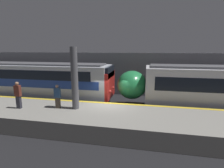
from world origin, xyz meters
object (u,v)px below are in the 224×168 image
(train_boxy, at_px, (1,80))
(person_walking, at_px, (18,94))
(person_waiting, at_px, (58,96))
(support_pillar_near, at_px, (75,79))

(train_boxy, xyz_separation_m, person_walking, (5.61, -4.62, 0.11))
(person_waiting, relative_size, person_walking, 0.88)
(train_boxy, xyz_separation_m, person_waiting, (8.10, -4.07, -0.01))
(support_pillar_near, distance_m, train_boxy, 10.14)
(support_pillar_near, relative_size, person_walking, 2.24)
(train_boxy, bearing_deg, support_pillar_near, -22.94)
(person_waiting, height_order, person_walking, person_walking)
(support_pillar_near, bearing_deg, person_walking, -169.33)
(person_waiting, bearing_deg, person_walking, -167.55)
(support_pillar_near, bearing_deg, person_waiting, -173.13)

